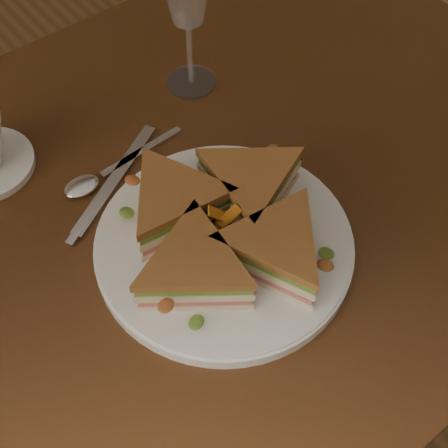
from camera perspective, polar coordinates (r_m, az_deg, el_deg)
name	(u,v)px	position (r m, az deg, el deg)	size (l,w,h in m)	color
ground	(197,408)	(1.46, -2.48, -16.50)	(6.00, 6.00, 0.00)	brown
table	(181,245)	(0.87, -3.97, -1.91)	(1.20, 0.80, 0.75)	#31190B
plate	(224,245)	(0.74, 0.00, -1.92)	(0.31, 0.31, 0.02)	white
sandwich_wedges	(224,227)	(0.71, 0.00, -0.24)	(0.32, 0.32, 0.06)	beige
crisps_mound	(224,229)	(0.71, 0.00, -0.43)	(0.09, 0.09, 0.05)	orange
spoon	(97,178)	(0.83, -11.55, 4.16)	(0.18, 0.03, 0.01)	silver
knife	(110,187)	(0.82, -10.37, 3.39)	(0.19, 0.11, 0.00)	silver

